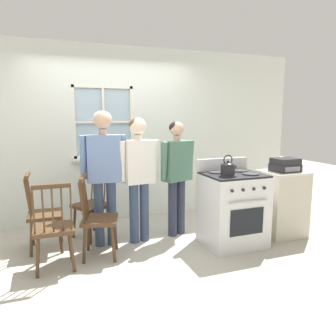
{
  "coord_description": "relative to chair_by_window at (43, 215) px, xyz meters",
  "views": [
    {
      "loc": [
        -1.01,
        -3.71,
        1.65
      ],
      "look_at": [
        0.4,
        0.05,
        1.0
      ],
      "focal_mm": 35.0,
      "sensor_mm": 36.0,
      "label": 1
    }
  ],
  "objects": [
    {
      "name": "potted_plant",
      "position": [
        1.09,
        0.87,
        0.65
      ],
      "size": [
        0.14,
        0.13,
        0.34
      ],
      "color": "beige",
      "rests_on": "wall_back"
    },
    {
      "name": "side_counter",
      "position": [
        3.08,
        -0.62,
        0.0
      ],
      "size": [
        0.55,
        0.5,
        0.9
      ],
      "color": "beige",
      "rests_on": "ground_plane"
    },
    {
      "name": "wall_back",
      "position": [
        1.09,
        0.96,
        0.89
      ],
      "size": [
        6.4,
        0.16,
        2.7
      ],
      "color": "silver",
      "rests_on": "ground_plane"
    },
    {
      "name": "person_teen_center",
      "position": [
        1.17,
        -0.16,
        0.54
      ],
      "size": [
        0.54,
        0.26,
        1.62
      ],
      "rotation": [
        0.0,
        0.0,
        0.14
      ],
      "color": "#384766",
      "rests_on": "ground_plane"
    },
    {
      "name": "person_elderly_left",
      "position": [
        0.74,
        -0.12,
        0.61
      ],
      "size": [
        0.57,
        0.25,
        1.7
      ],
      "rotation": [
        0.0,
        0.0,
        -0.07
      ],
      "color": "#384766",
      "rests_on": "ground_plane"
    },
    {
      "name": "chair_center_cluster",
      "position": [
        0.1,
        -0.6,
        0.0
      ],
      "size": [
        0.42,
        0.4,
        0.97
      ],
      "rotation": [
        0.0,
        0.0,
        -3.14
      ],
      "color": "#4C331E",
      "rests_on": "ground_plane"
    },
    {
      "name": "chair_near_wall",
      "position": [
        0.6,
        -0.44,
        0.0
      ],
      "size": [
        0.49,
        0.51,
        0.97
      ],
      "rotation": [
        0.0,
        0.0,
        1.31
      ],
      "color": "#4C331E",
      "rests_on": "ground_plane"
    },
    {
      "name": "chair_by_window",
      "position": [
        0.0,
        0.0,
        0.0
      ],
      "size": [
        0.42,
        0.43,
        0.97
      ],
      "rotation": [
        0.0,
        0.0,
        1.53
      ],
      "color": "#4C331E",
      "rests_on": "ground_plane"
    },
    {
      "name": "kettle",
      "position": [
        2.1,
        -0.79,
        0.58
      ],
      "size": [
        0.21,
        0.17,
        0.25
      ],
      "color": "black",
      "rests_on": "stove"
    },
    {
      "name": "stereo",
      "position": [
        3.08,
        -0.64,
        0.54
      ],
      "size": [
        0.34,
        0.29,
        0.18
      ],
      "color": "#232326",
      "rests_on": "side_counter"
    },
    {
      "name": "chair_near_stove",
      "position": [
        0.62,
        0.23,
        0.0
      ],
      "size": [
        0.56,
        0.56,
        0.97
      ],
      "rotation": [
        0.0,
        0.0,
        -1.04
      ],
      "color": "#4C331E",
      "rests_on": "ground_plane"
    },
    {
      "name": "ground_plane",
      "position": [
        1.08,
        -0.44,
        -0.45
      ],
      "size": [
        16.0,
        16.0,
        0.0
      ],
      "primitive_type": "plane",
      "color": "#B2AD9E"
    },
    {
      "name": "stove",
      "position": [
        2.27,
        -0.66,
        0.03
      ],
      "size": [
        0.74,
        0.68,
        1.08
      ],
      "color": "silver",
      "rests_on": "ground_plane"
    },
    {
      "name": "person_adult_right",
      "position": [
        1.73,
        -0.09,
        0.49
      ],
      "size": [
        0.55,
        0.33,
        1.57
      ],
      "rotation": [
        0.0,
        0.0,
        0.35
      ],
      "color": "#2D3347",
      "rests_on": "ground_plane"
    }
  ]
}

